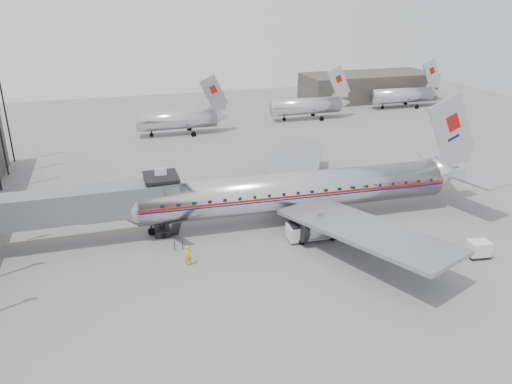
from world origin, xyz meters
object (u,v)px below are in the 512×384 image
at_px(airliner, 303,190).
at_px(service_van, 314,227).
at_px(ramp_worker, 188,256).
at_px(baggage_cart_navy, 304,215).
at_px(baggage_cart_white, 479,249).

xyz_separation_m(airliner, service_van, (-0.74, -4.96, -2.05)).
relative_size(service_van, ramp_worker, 2.74).
distance_m(airliner, ramp_worker, 15.55).
height_order(service_van, baggage_cart_navy, service_van).
height_order(baggage_cart_navy, ramp_worker, ramp_worker).
height_order(service_van, ramp_worker, service_van).
bearing_deg(airliner, ramp_worker, -152.45).
relative_size(baggage_cart_navy, ramp_worker, 1.16).
bearing_deg(baggage_cart_white, airliner, 142.07).
distance_m(airliner, service_van, 5.42).
xyz_separation_m(airliner, ramp_worker, (-13.90, -6.55, -2.37)).
relative_size(airliner, baggage_cart_white, 18.68).
bearing_deg(service_van, baggage_cart_navy, 83.86).
relative_size(airliner, baggage_cart_navy, 18.46).
relative_size(airliner, ramp_worker, 21.48).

